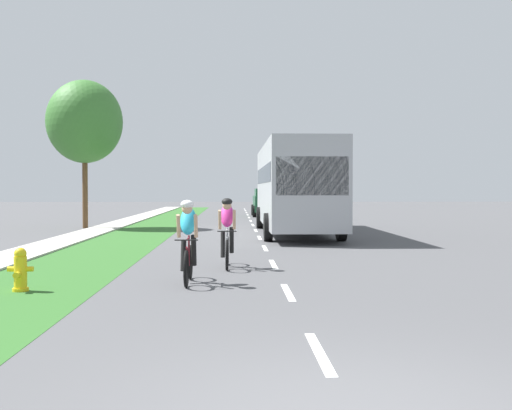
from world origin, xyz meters
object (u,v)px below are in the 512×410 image
object	(u,v)px
cyclist_trailing	(227,232)
street_tree_near	(85,122)
fire_hydrant_yellow	(20,270)
bus_silver	(294,184)
suv_dark_green	(268,202)
cyclist_lead	(188,241)

from	to	relation	value
cyclist_trailing	street_tree_near	bearing A→B (deg)	114.42
fire_hydrant_yellow	bus_silver	xyz separation A→B (m)	(6.13, 14.01, 1.61)
fire_hydrant_yellow	suv_dark_green	size ratio (longest dim) A/B	0.16
fire_hydrant_yellow	bus_silver	bearing A→B (deg)	66.38
cyclist_lead	cyclist_trailing	xyz separation A→B (m)	(0.71, 2.33, 0.00)
fire_hydrant_yellow	suv_dark_green	xyz separation A→B (m)	(5.96, 29.77, 0.58)
fire_hydrant_yellow	street_tree_near	xyz separation A→B (m)	(-3.00, 17.59, 4.42)
cyclist_lead	street_tree_near	bearing A→B (deg)	109.23
bus_silver	cyclist_lead	bearing A→B (deg)	-103.91
fire_hydrant_yellow	street_tree_near	distance (m)	18.38
fire_hydrant_yellow	cyclist_trailing	distance (m)	4.76
cyclist_trailing	street_tree_near	world-z (taller)	street_tree_near
cyclist_trailing	bus_silver	size ratio (longest dim) A/B	0.15
fire_hydrant_yellow	cyclist_lead	world-z (taller)	cyclist_lead
cyclist_lead	street_tree_near	xyz separation A→B (m)	(-5.85, 16.79, 3.98)
cyclist_lead	suv_dark_green	xyz separation A→B (m)	(3.11, 28.97, 0.14)
bus_silver	street_tree_near	size ratio (longest dim) A/B	1.74
bus_silver	street_tree_near	xyz separation A→B (m)	(-9.13, 3.58, 2.81)
suv_dark_green	street_tree_near	distance (m)	15.60
cyclist_lead	suv_dark_green	world-z (taller)	suv_dark_green
cyclist_lead	bus_silver	distance (m)	13.66
cyclist_lead	bus_silver	xyz separation A→B (m)	(3.27, 13.21, 1.17)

